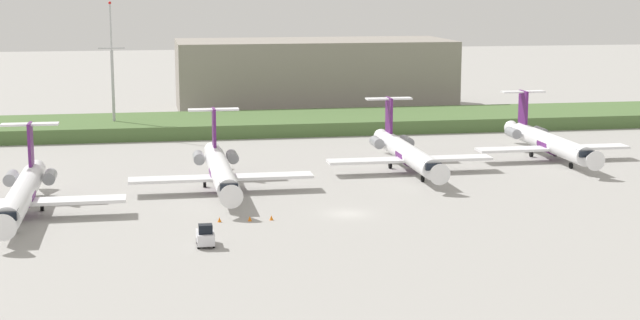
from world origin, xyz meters
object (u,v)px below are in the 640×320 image
Objects in this scene: regional_jet_nearest at (22,193)px; antenna_mast at (113,80)px; regional_jet_third at (407,153)px; baggage_tug at (205,236)px; safety_cone_mid_marker at (250,219)px; safety_cone_rear_marker at (271,218)px; regional_jet_fourth at (549,142)px; regional_jet_second at (220,170)px; safety_cone_front_marker at (219,220)px.

antenna_mast reaches higher than regional_jet_nearest.
regional_jet_nearest is at bearing -159.61° from regional_jet_third.
regional_jet_third is 9.69× the size of baggage_tug.
safety_cone_mid_marker is at bearing -15.97° from regional_jet_nearest.
regional_jet_fourth is at bearing 34.27° from safety_cone_rear_marker.
safety_cone_rear_marker is at bearing -76.11° from regional_jet_second.
safety_cone_mid_marker is (16.31, -66.19, -9.11)m from antenna_mast.
regional_jet_nearest is 1.00× the size of regional_jet_second.
regional_jet_fourth is 56.36× the size of safety_cone_front_marker.
regional_jet_third is at bearing 17.38° from regional_jet_second.
safety_cone_front_marker is at bearing -137.72° from regional_jet_third.
regional_jet_nearest is at bearing 161.94° from safety_cone_front_marker.
baggage_tug is (-29.92, -34.93, -1.53)m from regional_jet_third.
regional_jet_nearest is 1.00× the size of regional_jet_third.
antenna_mast is 7.06× the size of baggage_tug.
regional_jet_second and regional_jet_third have the same top height.
safety_cone_rear_marker is (2.38, -0.01, 0.00)m from safety_cone_mid_marker.
safety_cone_mid_marker is at bearing -134.00° from regional_jet_third.
regional_jet_second is 56.36× the size of safety_cone_mid_marker.
safety_cone_rear_marker is (18.69, -66.20, -9.11)m from antenna_mast.
regional_jet_nearest is 1.00× the size of regional_jet_fourth.
regional_jet_fourth is 59.42m from safety_cone_front_marker.
baggage_tug is 11.00m from safety_cone_mid_marker.
regional_jet_third is 56.36× the size of safety_cone_front_marker.
baggage_tug is at bearing -97.58° from regional_jet_second.
safety_cone_front_marker is at bearing -94.84° from regional_jet_second.
antenna_mast is 41.06× the size of safety_cone_rear_marker.
safety_cone_rear_marker is at bearing -1.02° from safety_cone_front_marker.
baggage_tug is 12.33m from safety_cone_rear_marker.
safety_cone_front_marker is 5.68m from safety_cone_rear_marker.
regional_jet_fourth reaches higher than baggage_tug.
regional_jet_second is at bearing -73.59° from antenna_mast.
regional_jet_fourth is 56.36× the size of safety_cone_rear_marker.
regional_jet_nearest and regional_jet_third have the same top height.
regional_jet_fourth is 9.69× the size of baggage_tug.
regional_jet_nearest reaches higher than safety_cone_front_marker.
regional_jet_fourth is at bearing 31.10° from safety_cone_front_marker.
safety_cone_mid_marker is at bearing 179.77° from safety_cone_rear_marker.
baggage_tug is at bearing -102.32° from safety_cone_front_marker.
antenna_mast is 67.98m from safety_cone_front_marker.
regional_jet_second and regional_jet_fourth have the same top height.
safety_cone_mid_marker is 1.00× the size of safety_cone_rear_marker.
regional_jet_nearest is 56.36× the size of safety_cone_mid_marker.
regional_jet_second is 56.36× the size of safety_cone_front_marker.
antenna_mast reaches higher than safety_cone_rear_marker.
safety_cone_front_marker is 3.31m from safety_cone_mid_marker.
regional_jet_third is at bearing -166.84° from regional_jet_fourth.
safety_cone_front_marker is at bearing -78.87° from antenna_mast.
regional_jet_third is at bearing -44.99° from antenna_mast.
regional_jet_second is 9.69× the size of baggage_tug.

